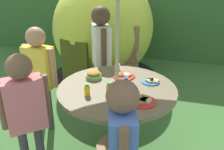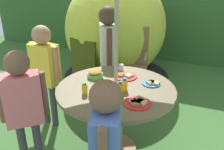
{
  "view_description": "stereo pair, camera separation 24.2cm",
  "coord_description": "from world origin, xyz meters",
  "px_view_note": "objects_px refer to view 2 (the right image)",
  "views": [
    {
      "loc": [
        0.52,
        -2.06,
        1.82
      ],
      "look_at": [
        -0.07,
        0.07,
        0.85
      ],
      "focal_mm": 38.63,
      "sensor_mm": 36.0,
      "label": 1
    },
    {
      "loc": [
        0.75,
        -1.99,
        1.82
      ],
      "look_at": [
        -0.07,
        0.07,
        0.85
      ],
      "focal_mm": 38.63,
      "sensor_mm": 36.0,
      "label": 2
    }
  ],
  "objects_px": {
    "garden_table": "(116,102)",
    "dome_tent": "(116,28)",
    "child_in_blue_shirt": "(106,142)",
    "juice_bottle_near_right": "(107,88)",
    "plate_far_left": "(138,102)",
    "juice_bottle_mid_left": "(124,84)",
    "wooden_chair": "(130,59)",
    "juice_bottle_near_left": "(85,88)",
    "child_in_pink_shirt": "(23,99)",
    "plate_far_right": "(125,76)",
    "child_in_white_shirt": "(108,46)",
    "plate_center_front": "(152,83)",
    "cup_near": "(121,67)",
    "snack_bowl": "(95,74)",
    "child_in_yellow_shirt": "(45,64)",
    "juice_bottle_center_back": "(120,88)"
  },
  "relations": [
    {
      "from": "snack_bowl",
      "to": "juice_bottle_near_left",
      "type": "bearing_deg",
      "value": -79.59
    },
    {
      "from": "wooden_chair",
      "to": "juice_bottle_near_left",
      "type": "bearing_deg",
      "value": -100.48
    },
    {
      "from": "wooden_chair",
      "to": "juice_bottle_near_right",
      "type": "distance_m",
      "value": 1.42
    },
    {
      "from": "child_in_pink_shirt",
      "to": "snack_bowl",
      "type": "distance_m",
      "value": 0.8
    },
    {
      "from": "garden_table",
      "to": "cup_near",
      "type": "height_order",
      "value": "cup_near"
    },
    {
      "from": "child_in_blue_shirt",
      "to": "juice_bottle_near_right",
      "type": "distance_m",
      "value": 0.73
    },
    {
      "from": "child_in_pink_shirt",
      "to": "cup_near",
      "type": "xyz_separation_m",
      "value": [
        0.55,
        1.01,
        0.01
      ]
    },
    {
      "from": "juice_bottle_near_left",
      "to": "wooden_chair",
      "type": "bearing_deg",
      "value": 90.94
    },
    {
      "from": "plate_far_left",
      "to": "plate_far_right",
      "type": "relative_size",
      "value": 1.0
    },
    {
      "from": "wooden_chair",
      "to": "dome_tent",
      "type": "bearing_deg",
      "value": 113.24
    },
    {
      "from": "dome_tent",
      "to": "juice_bottle_mid_left",
      "type": "xyz_separation_m",
      "value": [
        0.82,
        -1.95,
        -0.06
      ]
    },
    {
      "from": "child_in_pink_shirt",
      "to": "juice_bottle_mid_left",
      "type": "xyz_separation_m",
      "value": [
        0.75,
        0.55,
        0.03
      ]
    },
    {
      "from": "wooden_chair",
      "to": "child_in_pink_shirt",
      "type": "bearing_deg",
      "value": -113.83
    },
    {
      "from": "wooden_chair",
      "to": "juice_bottle_mid_left",
      "type": "relative_size",
      "value": 8.38
    },
    {
      "from": "dome_tent",
      "to": "juice_bottle_near_left",
      "type": "bearing_deg",
      "value": -65.31
    },
    {
      "from": "garden_table",
      "to": "child_in_yellow_shirt",
      "type": "height_order",
      "value": "child_in_yellow_shirt"
    },
    {
      "from": "plate_far_right",
      "to": "juice_bottle_near_left",
      "type": "xyz_separation_m",
      "value": [
        -0.23,
        -0.5,
        0.04
      ]
    },
    {
      "from": "juice_bottle_near_right",
      "to": "plate_far_left",
      "type": "bearing_deg",
      "value": -14.11
    },
    {
      "from": "juice_bottle_near_right",
      "to": "child_in_pink_shirt",
      "type": "bearing_deg",
      "value": -144.86
    },
    {
      "from": "plate_center_front",
      "to": "child_in_blue_shirt",
      "type": "bearing_deg",
      "value": -93.78
    },
    {
      "from": "dome_tent",
      "to": "plate_far_right",
      "type": "relative_size",
      "value": 9.39
    },
    {
      "from": "child_in_blue_shirt",
      "to": "snack_bowl",
      "type": "height_order",
      "value": "child_in_blue_shirt"
    },
    {
      "from": "wooden_chair",
      "to": "snack_bowl",
      "type": "bearing_deg",
      "value": -103.69
    },
    {
      "from": "child_in_blue_shirt",
      "to": "cup_near",
      "type": "bearing_deg",
      "value": -1.07
    },
    {
      "from": "child_in_white_shirt",
      "to": "juice_bottle_near_left",
      "type": "distance_m",
      "value": 1.07
    },
    {
      "from": "child_in_white_shirt",
      "to": "cup_near",
      "type": "xyz_separation_m",
      "value": [
        0.32,
        -0.38,
        -0.11
      ]
    },
    {
      "from": "child_in_pink_shirt",
      "to": "cup_near",
      "type": "bearing_deg",
      "value": 20.44
    },
    {
      "from": "child_in_white_shirt",
      "to": "snack_bowl",
      "type": "relative_size",
      "value": 8.45
    },
    {
      "from": "wooden_chair",
      "to": "snack_bowl",
      "type": "height_order",
      "value": "wooden_chair"
    },
    {
      "from": "wooden_chair",
      "to": "cup_near",
      "type": "relative_size",
      "value": 14.99
    },
    {
      "from": "snack_bowl",
      "to": "plate_far_left",
      "type": "xyz_separation_m",
      "value": [
        0.58,
        -0.37,
        -0.03
      ]
    },
    {
      "from": "child_in_pink_shirt",
      "to": "plate_center_front",
      "type": "distance_m",
      "value": 1.24
    },
    {
      "from": "wooden_chair",
      "to": "plate_center_front",
      "type": "height_order",
      "value": "wooden_chair"
    },
    {
      "from": "snack_bowl",
      "to": "wooden_chair",
      "type": "bearing_deg",
      "value": 87.73
    },
    {
      "from": "plate_far_right",
      "to": "juice_bottle_near_right",
      "type": "relative_size",
      "value": 2.2
    },
    {
      "from": "plate_far_right",
      "to": "dome_tent",
      "type": "bearing_deg",
      "value": 113.73
    },
    {
      "from": "child_in_pink_shirt",
      "to": "juice_bottle_mid_left",
      "type": "relative_size",
      "value": 9.67
    },
    {
      "from": "garden_table",
      "to": "dome_tent",
      "type": "relative_size",
      "value": 0.51
    },
    {
      "from": "wooden_chair",
      "to": "child_in_blue_shirt",
      "type": "bearing_deg",
      "value": -87.99
    },
    {
      "from": "plate_far_left",
      "to": "juice_bottle_mid_left",
      "type": "bearing_deg",
      "value": 133.6
    },
    {
      "from": "garden_table",
      "to": "child_in_blue_shirt",
      "type": "relative_size",
      "value": 0.96
    },
    {
      "from": "snack_bowl",
      "to": "plate_far_right",
      "type": "distance_m",
      "value": 0.33
    },
    {
      "from": "child_in_yellow_shirt",
      "to": "cup_near",
      "type": "relative_size",
      "value": 17.84
    },
    {
      "from": "juice_bottle_mid_left",
      "to": "juice_bottle_center_back",
      "type": "bearing_deg",
      "value": -99.46
    },
    {
      "from": "dome_tent",
      "to": "child_in_blue_shirt",
      "type": "relative_size",
      "value": 1.87
    },
    {
      "from": "child_in_yellow_shirt",
      "to": "juice_bottle_mid_left",
      "type": "xyz_separation_m",
      "value": [
        1.04,
        -0.18,
        0.01
      ]
    },
    {
      "from": "garden_table",
      "to": "juice_bottle_near_left",
      "type": "distance_m",
      "value": 0.38
    },
    {
      "from": "plate_far_left",
      "to": "plate_far_right",
      "type": "height_order",
      "value": "same"
    },
    {
      "from": "child_in_yellow_shirt",
      "to": "snack_bowl",
      "type": "distance_m",
      "value": 0.65
    },
    {
      "from": "plate_far_left",
      "to": "juice_bottle_near_right",
      "type": "relative_size",
      "value": 2.19
    }
  ]
}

